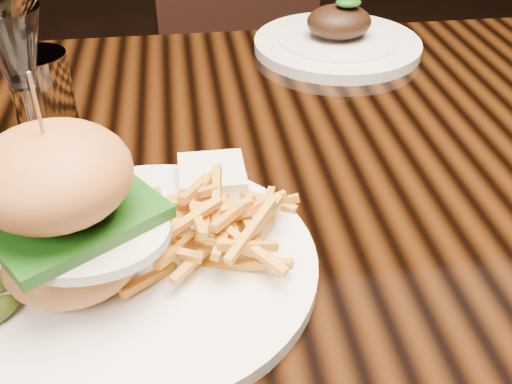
{
  "coord_description": "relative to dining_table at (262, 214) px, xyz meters",
  "views": [
    {
      "loc": [
        -0.09,
        -0.61,
        1.15
      ],
      "look_at": [
        -0.03,
        -0.14,
        0.81
      ],
      "focal_mm": 42.0,
      "sensor_mm": 36.0,
      "label": 1
    }
  ],
  "objects": [
    {
      "name": "chair_far",
      "position": [
        0.1,
        0.89,
        -0.13
      ],
      "size": [
        0.54,
        0.54,
        0.95
      ],
      "rotation": [
        0.0,
        0.0,
        0.19
      ],
      "color": "black",
      "rests_on": "ground"
    },
    {
      "name": "water_tumbler",
      "position": [
        -0.27,
        0.13,
        0.13
      ],
      "size": [
        0.08,
        0.08,
        0.11
      ],
      "primitive_type": "cylinder",
      "color": "white",
      "rests_on": "dining_table"
    },
    {
      "name": "burger_plate",
      "position": [
        -0.15,
        -0.18,
        0.13
      ],
      "size": [
        0.33,
        0.33,
        0.22
      ],
      "rotation": [
        0.0,
        0.0,
        0.39
      ],
      "color": "white",
      "rests_on": "dining_table"
    },
    {
      "name": "wine_glass",
      "position": [
        -0.27,
        0.03,
        0.22
      ],
      "size": [
        0.07,
        0.07,
        0.19
      ],
      "color": "white",
      "rests_on": "dining_table"
    },
    {
      "name": "ramekin",
      "position": [
        -0.06,
        -0.05,
        0.09
      ],
      "size": [
        0.09,
        0.09,
        0.03
      ],
      "primitive_type": "cube",
      "rotation": [
        0.0,
        0.0,
        -0.25
      ],
      "color": "white",
      "rests_on": "dining_table"
    },
    {
      "name": "far_dish",
      "position": [
        0.18,
        0.34,
        0.09
      ],
      "size": [
        0.28,
        0.28,
        0.09
      ],
      "rotation": [
        0.0,
        0.0,
        0.27
      ],
      "color": "white",
      "rests_on": "dining_table"
    },
    {
      "name": "dining_table",
      "position": [
        0.0,
        0.0,
        0.0
      ],
      "size": [
        1.6,
        0.9,
        0.75
      ],
      "color": "black",
      "rests_on": "ground"
    }
  ]
}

